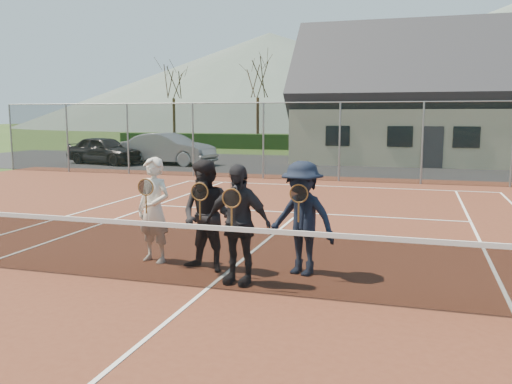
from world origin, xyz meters
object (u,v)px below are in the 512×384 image
Objects in this scene: player_c at (238,224)px; car_b at (169,149)px; clubhouse at (443,87)px; player_b at (207,216)px; player_d at (302,218)px; tennis_net at (207,254)px; player_a at (154,210)px; car_c at (173,151)px; car_a at (105,150)px.

car_b is at bearing 118.58° from player_c.
clubhouse is 8.67× the size of player_b.
car_b is 2.71× the size of player_d.
clubhouse is (13.38, 5.78, 3.19)m from car_b.
tennis_net is 6.49× the size of player_a.
player_c is at bearing -22.50° from player_a.
car_c is (-0.14, 0.81, -0.18)m from car_b.
tennis_net is at bearing -130.78° from car_a.
player_c reaches higher than tennis_net.
player_c and player_d have the same top height.
car_a is at bearing 130.17° from player_d.
player_a reaches higher than car_b.
player_d is at bearing -126.75° from car_c.
car_b is 20.30m from player_c.
player_b is (12.35, -16.67, 0.20)m from car_a.
car_a is 20.75m from player_b.
car_b is at bearing 117.48° from player_b.
player_a is 1.00× the size of player_c.
tennis_net is at bearing -99.46° from clubhouse.
car_c reaches higher than tennis_net.
car_c is at bearing -51.70° from car_a.
player_b is at bearing -130.16° from car_a.
car_b is 20.50m from tennis_net.
car_b is at bearing -65.20° from car_a.
car_b is 2.71× the size of player_b.
car_c is 20.85m from player_d.
car_c is 0.37× the size of tennis_net.
player_c reaches higher than car_b.
tennis_net is 1.85m from player_a.
player_a is at bearing 157.50° from player_c.
tennis_net is 6.49× the size of player_b.
car_b is 14.92m from clubhouse.
player_c reaches higher than car_c.
car_a is at bearing 124.52° from player_a.
car_a is at bearing 137.47° from car_c.
player_b is 1.53m from player_d.
car_b is 19.55m from player_b.
player_b is at bearing 112.14° from tennis_net.
car_a is at bearing 127.26° from player_c.
player_d is at bearing 9.24° from player_b.
tennis_net is (12.71, -17.54, -0.19)m from car_a.
car_a is 21.54m from player_c.
car_a is 0.36× the size of tennis_net.
car_b is 0.84m from car_c.
car_b is 20.08m from player_d.
car_c is 2.38× the size of player_d.
car_b is at bearing -156.65° from clubhouse.
car_a is 0.87× the size of car_b.
player_d is at bearing -126.53° from car_a.
player_d is (2.57, -0.00, -0.00)m from player_a.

